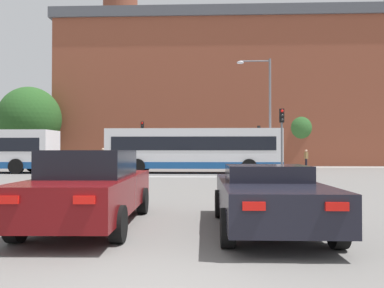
{
  "coord_description": "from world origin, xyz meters",
  "views": [
    {
      "loc": [
        0.59,
        -3.67,
        1.58
      ],
      "look_at": [
        -0.41,
        23.49,
        2.01
      ],
      "focal_mm": 35.0,
      "sensor_mm": 36.0,
      "label": 1
    }
  ],
  "objects": [
    {
      "name": "pedestrian_waiting",
      "position": [
        9.82,
        31.07,
        0.94
      ],
      "size": [
        0.28,
        0.43,
        1.61
      ],
      "rotation": [
        0.0,
        0.0,
        1.74
      ],
      "color": "black",
      "rests_on": "ground_plane"
    },
    {
      "name": "bus_crossing_lead",
      "position": [
        -0.24,
        21.91,
        1.61
      ],
      "size": [
        11.75,
        2.65,
        3.01
      ],
      "rotation": [
        0.0,
        0.0,
        1.57
      ],
      "color": "silver",
      "rests_on": "ground_plane"
    },
    {
      "name": "far_pavement",
      "position": [
        0.0,
        30.74,
        0.01
      ],
      "size": [
        68.59,
        2.5,
        0.01
      ],
      "primitive_type": "cube",
      "color": "gray",
      "rests_on": "ground_plane"
    },
    {
      "name": "car_saloon_left",
      "position": [
        -1.81,
        4.07,
        0.8
      ],
      "size": [
        2.05,
        4.8,
        1.57
      ],
      "rotation": [
        0.0,
        0.0,
        0.03
      ],
      "color": "#600C0F",
      "rests_on": "ground_plane"
    },
    {
      "name": "traffic_light_far_right",
      "position": [
        5.33,
        29.85,
        2.54
      ],
      "size": [
        0.26,
        0.31,
        3.75
      ],
      "color": "slate",
      "rests_on": "ground_plane"
    },
    {
      "name": "pedestrian_walking_east",
      "position": [
        -9.0,
        30.85,
        1.04
      ],
      "size": [
        0.44,
        0.3,
        1.76
      ],
      "rotation": [
        0.0,
        0.0,
        2.92
      ],
      "color": "brown",
      "rests_on": "ground_plane"
    },
    {
      "name": "street_lamp_junction",
      "position": [
        4.72,
        22.71,
        4.86
      ],
      "size": [
        2.4,
        0.36,
        8.0
      ],
      "color": "slate",
      "rests_on": "ground_plane"
    },
    {
      "name": "stop_line_strip",
      "position": [
        0.0,
        18.22,
        0.0
      ],
      "size": [
        7.73,
        0.3,
        0.01
      ],
      "primitive_type": "cube",
      "color": "silver",
      "rests_on": "ground_plane"
    },
    {
      "name": "car_roadster_right",
      "position": [
        1.81,
        3.79,
        0.67
      ],
      "size": [
        2.01,
        4.47,
        1.27
      ],
      "rotation": [
        0.0,
        0.0,
        0.01
      ],
      "color": "black",
      "rests_on": "ground_plane"
    },
    {
      "name": "tree_kerbside",
      "position": [
        -16.37,
        31.7,
        4.57
      ],
      "size": [
        5.86,
        5.86,
        7.66
      ],
      "color": "#4C3823",
      "rests_on": "ground_plane"
    },
    {
      "name": "tree_by_building",
      "position": [
        9.95,
        34.93,
        3.75
      ],
      "size": [
        4.01,
        4.01,
        5.86
      ],
      "color": "#4C3823",
      "rests_on": "ground_plane"
    },
    {
      "name": "traffic_light_far_left",
      "position": [
        -5.15,
        29.92,
        2.79
      ],
      "size": [
        0.26,
        0.31,
        4.14
      ],
      "color": "slate",
      "rests_on": "ground_plane"
    },
    {
      "name": "traffic_light_near_right",
      "position": [
        5.01,
        18.22,
        2.69
      ],
      "size": [
        0.26,
        0.31,
        3.98
      ],
      "color": "slate",
      "rests_on": "ground_plane"
    },
    {
      "name": "brick_civic_building",
      "position": [
        3.4,
        38.97,
        8.28
      ],
      "size": [
        37.84,
        11.98,
        23.96
      ],
      "color": "brown",
      "rests_on": "ground_plane"
    }
  ]
}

